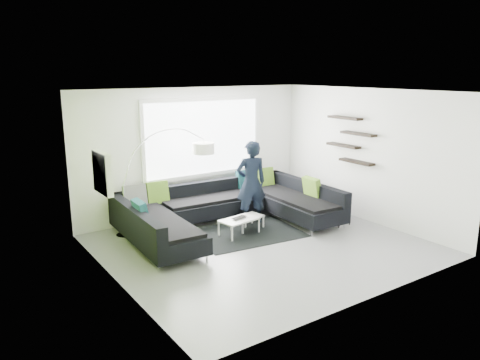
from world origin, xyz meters
name	(u,v)px	position (x,y,z in m)	size (l,w,h in m)	color
ground	(263,245)	(0.00, 0.00, 0.00)	(5.50, 5.50, 0.00)	gray
room_shell	(258,147)	(0.04, 0.21, 1.81)	(5.54, 5.04, 2.82)	white
sectional_sofa	(230,211)	(-0.01, 1.09, 0.40)	(4.27, 2.75, 0.90)	black
rug	(247,233)	(0.14, 0.71, 0.01)	(2.07, 1.51, 0.01)	black
coffee_table	(243,224)	(0.14, 0.82, 0.16)	(0.98, 0.57, 0.32)	white
arc_lamp	(123,185)	(-1.90, 1.88, 1.03)	(1.93, 0.74, 2.05)	silver
side_table	(339,213)	(2.05, 0.07, 0.24)	(0.35, 0.35, 0.48)	black
person	(251,183)	(0.58, 1.18, 0.88)	(0.73, 0.59, 1.76)	black
laptop	(241,218)	(0.00, 0.71, 0.33)	(0.38, 0.29, 0.03)	black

